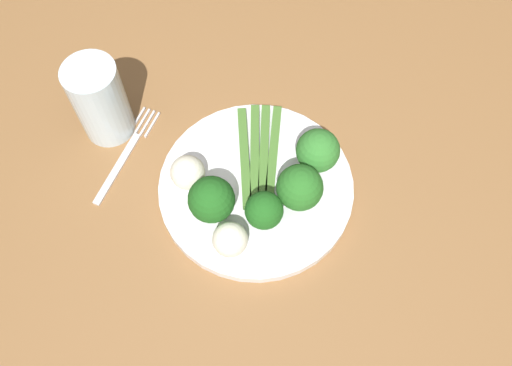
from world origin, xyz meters
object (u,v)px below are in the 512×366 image
Objects in this scene: broccoli_outer_edge at (318,151)px; cauliflower_right at (188,172)px; asparagus_bundle at (259,154)px; broccoli_front at (212,200)px; broccoli_back at (264,211)px; fork at (126,154)px; water_glass at (100,101)px; plate at (256,187)px; broccoli_front_left at (300,188)px; dining_table at (308,217)px; cauliflower_near_fork at (230,239)px.

broccoli_outer_edge is 1.53× the size of cauliflower_right.
asparagus_bundle is 0.11m from broccoli_front.
asparagus_bundle is at bearing 113.40° from broccoli_back.
broccoli_outer_edge reaches higher than broccoli_back.
fork is 0.08m from water_glass.
cauliflower_right reaches higher than fork.
fork is at bearing -39.25° from water_glass.
broccoli_outer_edge is (0.07, 0.05, 0.05)m from plate.
broccoli_front_left is 0.15m from cauliflower_right.
fork is (-0.15, 0.05, -0.05)m from broccoli_front.
dining_table is at bearing -78.99° from fork.
plate is at bearing -84.88° from fork.
cauliflower_near_fork reaches higher than asparagus_bundle.
cauliflower_near_fork is (0.01, -0.14, 0.02)m from asparagus_bundle.
water_glass is (-0.15, 0.05, 0.02)m from cauliflower_right.
cauliflower_near_fork is at bearing 165.88° from asparagus_bundle.
broccoli_front_left is 0.11m from broccoli_front.
water_glass reaches higher than broccoli_outer_edge.
fork is at bearing -170.91° from dining_table.
fork is (-0.26, -0.07, -0.05)m from broccoli_outer_edge.
broccoli_front reaches higher than dining_table.
fork reaches higher than dining_table.
broccoli_front reaches higher than cauliflower_right.
plate reaches higher than dining_table.
broccoli_back is at bearing -175.44° from asparagus_bundle.
broccoli_front_left is 0.30m from water_glass.
water_glass is at bearing 161.62° from cauliflower_right.
cauliflower_near_fork is at bearing -26.53° from water_glass.
cauliflower_right is 0.28× the size of fork.
broccoli_front_left reaches higher than plate.
dining_table is 18.34× the size of broccoli_front_left.
dining_table is 22.42× the size of broccoli_back.
broccoli_front_left is at bearing 7.59° from cauliflower_right.
cauliflower_near_fork is (-0.07, -0.12, 0.14)m from dining_table.
asparagus_bundle is 3.61× the size of cauliflower_near_fork.
asparagus_bundle is 1.28× the size of water_glass.
cauliflower_near_fork is at bearing -111.31° from fork.
cauliflower_near_fork is 0.21m from fork.
cauliflower_right is (-0.09, -0.03, 0.03)m from plate.
broccoli_front is 0.58× the size of water_glass.
asparagus_bundle is 0.09m from broccoli_front_left.
broccoli_front_left is (0.07, -0.05, 0.04)m from asparagus_bundle.
dining_table is at bearing 59.54° from cauliflower_near_fork.
plate is at bearing 16.28° from cauliflower_right.
plate is 1.63× the size of asparagus_bundle.
broccoli_front_left reaches higher than broccoli_back.
plate is 3.58× the size of broccoli_front_left.
plate is 1.59× the size of fork.
asparagus_bundle is 0.10m from broccoli_back.
dining_table is at bearing 60.01° from broccoli_back.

